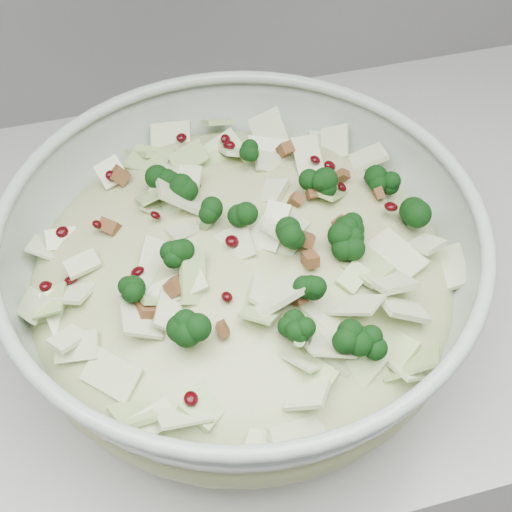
{
  "coord_description": "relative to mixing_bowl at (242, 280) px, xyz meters",
  "views": [
    {
      "loc": [
        0.08,
        1.23,
        1.47
      ],
      "look_at": [
        0.18,
        1.6,
        1.02
      ],
      "focal_mm": 50.0,
      "sensor_mm": 36.0,
      "label": 1
    }
  ],
  "objects": [
    {
      "name": "counter",
      "position": [
        -0.17,
        0.1,
        -0.53
      ],
      "size": [
        3.6,
        0.6,
        0.9
      ],
      "primitive_type": "cube",
      "color": "#BAB9B5",
      "rests_on": "floor"
    },
    {
      "name": "salad",
      "position": [
        -0.0,
        0.0,
        0.03
      ],
      "size": [
        0.43,
        0.43,
        0.16
      ],
      "rotation": [
        0.0,
        0.0,
        -0.17
      ],
      "color": "#AFBB80",
      "rests_on": "mixing_bowl"
    },
    {
      "name": "mixing_bowl",
      "position": [
        0.0,
        0.0,
        0.0
      ],
      "size": [
        0.52,
        0.52,
        0.16
      ],
      "rotation": [
        0.0,
        0.0,
        -0.38
      ],
      "color": "#A1B2A6",
      "rests_on": "counter"
    }
  ]
}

